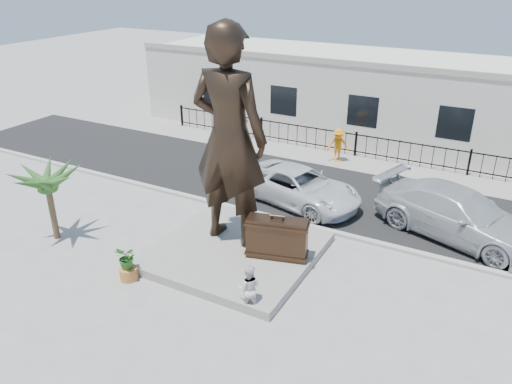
# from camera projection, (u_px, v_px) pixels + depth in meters

# --- Properties ---
(ground) EXTENTS (100.00, 100.00, 0.00)m
(ground) POSITION_uv_depth(u_px,v_px,m) (226.00, 282.00, 15.71)
(ground) COLOR #9E9991
(ground) RESTS_ON ground
(street) EXTENTS (40.00, 7.00, 0.01)m
(street) POSITION_uv_depth(u_px,v_px,m) (320.00, 189.00, 22.10)
(street) COLOR black
(street) RESTS_ON ground
(curb) EXTENTS (40.00, 0.25, 0.12)m
(curb) POSITION_uv_depth(u_px,v_px,m) (287.00, 221.00, 19.28)
(curb) COLOR #A5A399
(curb) RESTS_ON ground
(far_sidewalk) EXTENTS (40.00, 2.50, 0.02)m
(far_sidewalk) POSITION_uv_depth(u_px,v_px,m) (350.00, 160.00, 25.29)
(far_sidewalk) COLOR #9E9991
(far_sidewalk) RESTS_ON ground
(plinth) EXTENTS (5.20, 5.20, 0.30)m
(plinth) POSITION_uv_depth(u_px,v_px,m) (236.00, 251.00, 17.06)
(plinth) COLOR gray
(plinth) RESTS_ON ground
(fence) EXTENTS (22.00, 0.10, 1.20)m
(fence) POSITION_uv_depth(u_px,v_px,m) (356.00, 145.00, 25.68)
(fence) COLOR black
(fence) RESTS_ON ground
(building) EXTENTS (28.00, 7.00, 4.40)m
(building) POSITION_uv_depth(u_px,v_px,m) (381.00, 97.00, 28.37)
(building) COLOR silver
(building) RESTS_ON ground
(statue) EXTENTS (2.71, 1.79, 7.38)m
(statue) POSITION_uv_depth(u_px,v_px,m) (229.00, 138.00, 16.11)
(statue) COLOR black
(statue) RESTS_ON plinth
(suitcase) EXTENTS (2.06, 1.11, 1.38)m
(suitcase) POSITION_uv_depth(u_px,v_px,m) (277.00, 238.00, 16.22)
(suitcase) COLOR #332115
(suitcase) RESTS_ON plinth
(tourist) EXTENTS (0.87, 0.80, 1.45)m
(tourist) POSITION_uv_depth(u_px,v_px,m) (249.00, 288.00, 14.17)
(tourist) COLOR silver
(tourist) RESTS_ON ground
(car_white) EXTENTS (5.77, 3.67, 1.48)m
(car_white) POSITION_uv_depth(u_px,v_px,m) (299.00, 186.00, 20.54)
(car_white) COLOR silver
(car_white) RESTS_ON street
(car_silver) EXTENTS (6.59, 4.30, 1.78)m
(car_silver) POSITION_uv_depth(u_px,v_px,m) (458.00, 214.00, 17.96)
(car_silver) COLOR #B0B3B5
(car_silver) RESTS_ON street
(worker) EXTENTS (1.26, 1.06, 1.70)m
(worker) POSITION_uv_depth(u_px,v_px,m) (338.00, 145.00, 24.85)
(worker) COLOR orange
(worker) RESTS_ON far_sidewalk
(palm_tree) EXTENTS (1.80, 1.80, 3.20)m
(palm_tree) POSITION_uv_depth(u_px,v_px,m) (58.00, 238.00, 18.21)
(palm_tree) COLOR #27501D
(palm_tree) RESTS_ON ground
(planter) EXTENTS (0.56, 0.56, 0.40)m
(planter) POSITION_uv_depth(u_px,v_px,m) (129.00, 274.00, 15.76)
(planter) COLOR #BA7331
(planter) RESTS_ON ground
(shrub) EXTENTS (0.88, 0.83, 0.77)m
(shrub) POSITION_uv_depth(u_px,v_px,m) (127.00, 258.00, 15.52)
(shrub) COLOR #27591D
(shrub) RESTS_ON planter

